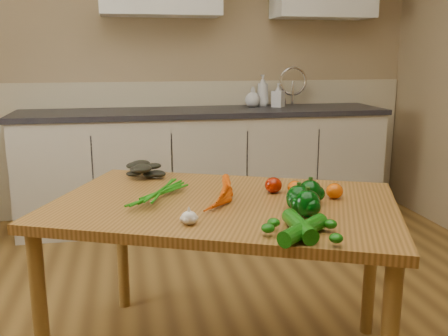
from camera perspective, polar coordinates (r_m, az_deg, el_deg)
name	(u,v)px	position (r m, az deg, el deg)	size (l,w,h in m)	color
room	(234,73)	(1.86, 1.13, 10.76)	(4.04, 5.04, 2.64)	olive
counter_run	(205,165)	(3.97, -2.14, 0.36)	(2.84, 0.64, 1.14)	#B0A792
table	(224,220)	(2.05, -0.01, -5.97)	(1.60, 1.35, 0.73)	#9A662C
soap_bottle_a	(263,90)	(4.14, 4.45, 8.83)	(0.10, 0.10, 0.26)	silver
soap_bottle_b	(278,95)	(4.09, 6.20, 8.28)	(0.09, 0.09, 0.19)	silver
soap_bottle_c	(253,97)	(4.10, 3.31, 8.13)	(0.13, 0.13, 0.16)	silver
carrot_bunch	(202,192)	(2.03, -2.50, -2.79)	(0.25, 0.20, 0.07)	#C94604
leafy_greens	(144,168)	(2.43, -9.09, 0.00)	(0.20, 0.18, 0.10)	black
garlic_bulb	(189,218)	(1.76, -4.01, -5.70)	(0.06, 0.06, 0.05)	silver
pepper_a	(299,198)	(1.92, 8.51, -3.42)	(0.10, 0.10, 0.10)	black
pepper_b	(310,192)	(2.01, 9.81, -2.75)	(0.10, 0.10, 0.10)	black
pepper_c	(307,204)	(1.85, 9.49, -4.03)	(0.10, 0.10, 0.10)	black
tomato_a	(273,185)	(2.15, 5.66, -1.96)	(0.07, 0.07, 0.07)	#861402
tomato_b	(295,188)	(2.14, 8.12, -2.23)	(0.06, 0.06, 0.06)	#CE4E05
tomato_c	(335,191)	(2.11, 12.52, -2.57)	(0.07, 0.07, 0.06)	#CE4E05
zucchini_a	(300,226)	(1.68, 8.63, -6.58)	(0.06, 0.06, 0.22)	#0B4C08
zucchini_b	(303,230)	(1.64, 9.07, -7.02)	(0.06, 0.06, 0.23)	#0B4C08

